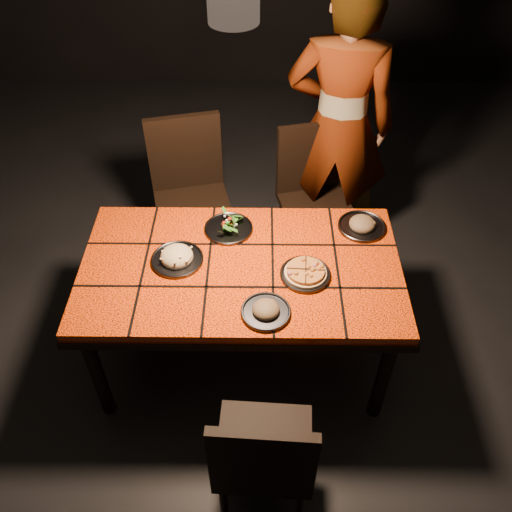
{
  "coord_description": "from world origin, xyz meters",
  "views": [
    {
      "loc": [
        0.1,
        -1.9,
        2.66
      ],
      "look_at": [
        0.08,
        -0.01,
        0.82
      ],
      "focal_mm": 38.0,
      "sensor_mm": 36.0,
      "label": 1
    }
  ],
  "objects_px": {
    "chair_far_left": "(190,187)",
    "plate_pizza": "(305,273)",
    "dining_table": "(241,276)",
    "chair_near": "(263,457)",
    "diner": "(339,126)",
    "plate_pasta": "(177,257)",
    "chair_far_right": "(313,189)"
  },
  "relations": [
    {
      "from": "chair_far_left",
      "to": "plate_pasta",
      "type": "height_order",
      "value": "chair_far_left"
    },
    {
      "from": "chair_far_left",
      "to": "diner",
      "type": "distance_m",
      "value": 1.0
    },
    {
      "from": "chair_near",
      "to": "chair_far_right",
      "type": "distance_m",
      "value": 1.8
    },
    {
      "from": "plate_pizza",
      "to": "diner",
      "type": "bearing_deg",
      "value": 76.89
    },
    {
      "from": "chair_far_left",
      "to": "diner",
      "type": "xyz_separation_m",
      "value": [
        0.93,
        0.18,
        0.33
      ]
    },
    {
      "from": "chair_near",
      "to": "plate_pasta",
      "type": "distance_m",
      "value": 1.04
    },
    {
      "from": "dining_table",
      "to": "diner",
      "type": "relative_size",
      "value": 0.88
    },
    {
      "from": "diner",
      "to": "plate_pizza",
      "type": "relative_size",
      "value": 7.39
    },
    {
      "from": "plate_pasta",
      "to": "chair_near",
      "type": "bearing_deg",
      "value": -64.52
    },
    {
      "from": "diner",
      "to": "plate_pizza",
      "type": "bearing_deg",
      "value": 87.35
    },
    {
      "from": "chair_near",
      "to": "chair_far_left",
      "type": "bearing_deg",
      "value": -71.7
    },
    {
      "from": "chair_near",
      "to": "plate_pizza",
      "type": "height_order",
      "value": "chair_near"
    },
    {
      "from": "chair_far_left",
      "to": "plate_pasta",
      "type": "bearing_deg",
      "value": -101.25
    },
    {
      "from": "dining_table",
      "to": "plate_pizza",
      "type": "distance_m",
      "value": 0.34
    },
    {
      "from": "dining_table",
      "to": "plate_pasta",
      "type": "distance_m",
      "value": 0.34
    },
    {
      "from": "plate_pizza",
      "to": "plate_pasta",
      "type": "relative_size",
      "value": 0.94
    },
    {
      "from": "dining_table",
      "to": "chair_far_left",
      "type": "height_order",
      "value": "chair_far_left"
    },
    {
      "from": "diner",
      "to": "plate_pasta",
      "type": "bearing_deg",
      "value": 58.92
    },
    {
      "from": "chair_far_left",
      "to": "plate_pizza",
      "type": "relative_size",
      "value": 4.11
    },
    {
      "from": "dining_table",
      "to": "chair_far_right",
      "type": "bearing_deg",
      "value": 63.86
    },
    {
      "from": "dining_table",
      "to": "plate_pizza",
      "type": "relative_size",
      "value": 6.51
    },
    {
      "from": "dining_table",
      "to": "chair_near",
      "type": "xyz_separation_m",
      "value": [
        0.12,
        -0.89,
        -0.15
      ]
    },
    {
      "from": "dining_table",
      "to": "chair_far_left",
      "type": "relative_size",
      "value": 1.59
    },
    {
      "from": "chair_far_right",
      "to": "diner",
      "type": "relative_size",
      "value": 0.52
    },
    {
      "from": "chair_near",
      "to": "chair_far_left",
      "type": "height_order",
      "value": "chair_far_left"
    },
    {
      "from": "chair_near",
      "to": "plate_pizza",
      "type": "bearing_deg",
      "value": -100.63
    },
    {
      "from": "diner",
      "to": "chair_far_left",
      "type": "bearing_deg",
      "value": 21.13
    },
    {
      "from": "diner",
      "to": "plate_pizza",
      "type": "distance_m",
      "value": 1.15
    },
    {
      "from": "dining_table",
      "to": "chair_near",
      "type": "height_order",
      "value": "chair_near"
    },
    {
      "from": "chair_near",
      "to": "plate_pasta",
      "type": "bearing_deg",
      "value": -61.24
    },
    {
      "from": "diner",
      "to": "plate_pasta",
      "type": "relative_size",
      "value": 6.96
    },
    {
      "from": "dining_table",
      "to": "diner",
      "type": "height_order",
      "value": "diner"
    }
  ]
}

